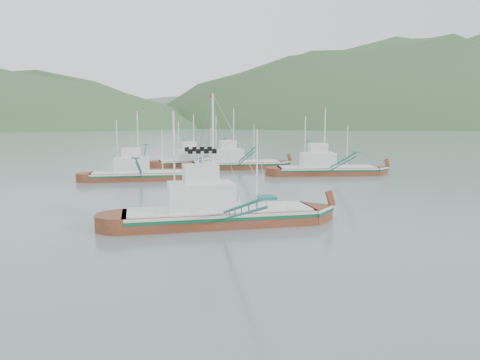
{
  "coord_description": "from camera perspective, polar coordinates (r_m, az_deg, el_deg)",
  "views": [
    {
      "loc": [
        -3.51,
        -40.16,
        9.53
      ],
      "look_at": [
        0.0,
        6.0,
        3.2
      ],
      "focal_mm": 35.0,
      "sensor_mm": 36.0,
      "label": 1
    }
  ],
  "objects": [
    {
      "name": "bg_boat_left",
      "position": [
        71.51,
        -12.02,
        1.19
      ],
      "size": [
        15.4,
        27.39,
        11.1
      ],
      "rotation": [
        0.0,
        0.0,
        0.08
      ],
      "color": "maroon",
      "rests_on": "ground"
    },
    {
      "name": "ground",
      "position": [
        41.43,
        0.63,
        -5.51
      ],
      "size": [
        1200.0,
        1200.0,
        0.0
      ],
      "primitive_type": "plane",
      "color": "slate",
      "rests_on": "ground"
    },
    {
      "name": "headland_right",
      "position": [
        529.57,
        23.16,
        6.13
      ],
      "size": [
        684.0,
        432.0,
        306.0
      ],
      "primitive_type": "ellipsoid",
      "color": "#34562C",
      "rests_on": "ground"
    },
    {
      "name": "bg_boat_far",
      "position": [
        90.69,
        -5.43,
        2.95
      ],
      "size": [
        15.1,
        26.03,
        10.71
      ],
      "rotation": [
        0.0,
        0.0,
        0.24
      ],
      "color": "maroon",
      "rests_on": "ground"
    },
    {
      "name": "ridge_distant",
      "position": [
        601.17,
        -1.17,
        6.88
      ],
      "size": [
        960.0,
        400.0,
        240.0
      ],
      "primitive_type": "ellipsoid",
      "color": "slate",
      "rests_on": "ground"
    },
    {
      "name": "bg_boat_right",
      "position": [
        77.6,
        10.42,
        1.81
      ],
      "size": [
        16.15,
        29.23,
        11.83
      ],
      "rotation": [
        0.0,
        0.0,
        -0.0
      ],
      "color": "maroon",
      "rests_on": "ground"
    },
    {
      "name": "bg_boat_extra",
      "position": [
        85.23,
        -0.57,
        2.57
      ],
      "size": [
        16.53,
        29.11,
        11.83
      ],
      "rotation": [
        0.0,
        0.0,
        0.12
      ],
      "color": "maroon",
      "rests_on": "ground"
    },
    {
      "name": "main_boat",
      "position": [
        41.2,
        -2.81,
        -2.75
      ],
      "size": [
        17.28,
        30.31,
        12.33
      ],
      "rotation": [
        0.0,
        0.0,
        0.14
      ],
      "color": "maroon",
      "rests_on": "ground"
    }
  ]
}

